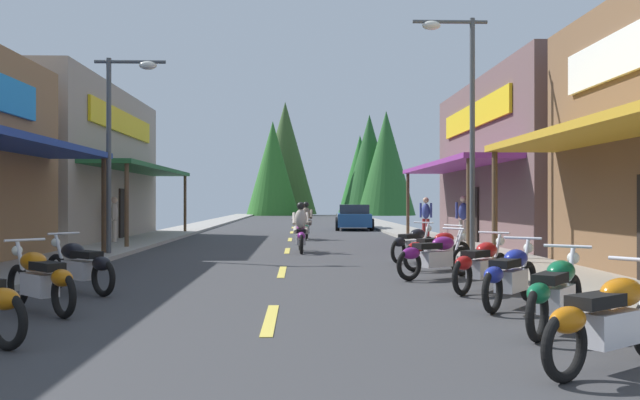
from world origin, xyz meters
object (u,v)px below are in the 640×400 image
motorcycle_parked_right_2 (511,275)px  pedestrian_waiting (463,216)px  motorcycle_parked_left_2 (40,279)px  parked_car_curbside (354,217)px  pedestrian_by_shop (114,217)px  motorcycle_parked_right_4 (435,255)px  rider_cruising_lead (301,231)px  rider_cruising_trailing (306,224)px  pedestrian_browsing (426,215)px  streetlamp_right (462,104)px  motorcycle_parked_right_1 (556,292)px  motorcycle_parked_right_0 (609,319)px  motorcycle_parked_right_5 (437,249)px  streetlamp_left (120,126)px  motorcycle_parked_right_3 (481,264)px  motorcycle_parked_right_6 (413,243)px  motorcycle_parked_left_3 (80,265)px

motorcycle_parked_right_2 → pedestrian_waiting: 15.00m
motorcycle_parked_left_2 → parked_car_curbside: parked_car_curbside is taller
pedestrian_by_shop → motorcycle_parked_right_4: bearing=-53.3°
motorcycle_parked_left_2 → rider_cruising_lead: bearing=-63.2°
motorcycle_parked_left_2 → rider_cruising_trailing: bearing=-57.0°
pedestrian_browsing → parked_car_curbside: 10.33m
streetlamp_right → motorcycle_parked_right_1: streetlamp_right is taller
motorcycle_parked_right_0 → motorcycle_parked_right_5: same height
streetlamp_left → motorcycle_parked_right_1: 14.22m
pedestrian_by_shop → parked_car_curbside: bearing=47.8°
motorcycle_parked_right_3 → pedestrian_browsing: bearing=33.5°
motorcycle_parked_right_6 → pedestrian_browsing: 9.86m
motorcycle_parked_right_4 → motorcycle_parked_right_5: (0.39, 1.73, 0.00)m
streetlamp_right → rider_cruising_trailing: (-4.07, 9.96, -3.54)m
motorcycle_parked_right_5 → pedestrian_by_shop: 13.50m
motorcycle_parked_right_4 → parked_car_curbside: (0.22, 23.54, 0.20)m
motorcycle_parked_right_6 → pedestrian_waiting: (3.07, 7.09, 0.56)m
motorcycle_parked_right_0 → motorcycle_parked_right_2: bearing=50.9°
parked_car_curbside → motorcycle_parked_left_3: bearing=168.0°
motorcycle_parked_right_2 → motorcycle_parked_left_2: bearing=129.8°
streetlamp_left → pedestrian_browsing: size_ratio=3.23×
motorcycle_parked_right_6 → motorcycle_parked_right_3: bearing=-136.7°
motorcycle_parked_left_3 → motorcycle_parked_right_6: bearing=-98.3°
pedestrian_by_shop → motorcycle_parked_left_2: bearing=-83.2°
motorcycle_parked_left_2 → motorcycle_parked_left_3: size_ratio=0.95×
motorcycle_parked_right_1 → pedestrian_by_shop: 19.27m
rider_cruising_trailing → pedestrian_waiting: 6.58m
rider_cruising_trailing → motorcycle_parked_right_4: bearing=-167.2°
rider_cruising_lead → pedestrian_by_shop: pedestrian_by_shop is taller
rider_cruising_lead → motorcycle_parked_right_5: bearing=-150.9°
motorcycle_parked_right_2 → parked_car_curbside: bearing=37.9°
motorcycle_parked_right_1 → motorcycle_parked_right_4: 5.71m
motorcycle_parked_right_5 → rider_cruising_trailing: (-2.93, 12.29, 0.17)m
rider_cruising_trailing → pedestrian_browsing: size_ratio=1.22×
motorcycle_parked_left_2 → rider_cruising_lead: (3.76, 11.16, 0.17)m
motorcycle_parked_right_3 → motorcycle_parked_left_3: (-7.05, -0.00, 0.00)m
motorcycle_parked_right_3 → pedestrian_waiting: 13.23m
motorcycle_parked_right_0 → motorcycle_parked_right_1: bearing=48.3°
pedestrian_by_shop → pedestrian_waiting: pedestrian_waiting is taller
pedestrian_waiting → motorcycle_parked_right_0: bearing=12.0°
motorcycle_parked_right_0 → rider_cruising_trailing: 21.75m
motorcycle_parked_right_1 → pedestrian_waiting: size_ratio=0.99×
streetlamp_right → motorcycle_parked_right_1: size_ratio=3.67×
motorcycle_parked_left_2 → pedestrian_waiting: 17.90m
motorcycle_parked_right_2 → pedestrian_browsing: pedestrian_browsing is taller
streetlamp_right → motorcycle_parked_right_3: (-1.12, -6.05, -3.70)m
motorcycle_parked_left_3 → motorcycle_parked_right_0: bearing=-178.3°
motorcycle_parked_right_6 → parked_car_curbside: size_ratio=0.38×
motorcycle_parked_right_2 → pedestrian_waiting: bearing=26.5°
pedestrian_waiting → motorcycle_parked_right_1: bearing=11.6°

